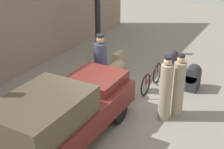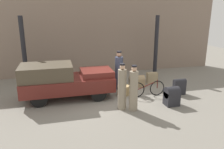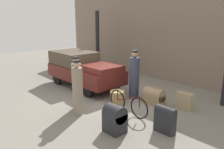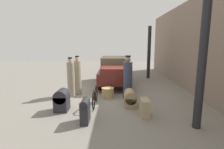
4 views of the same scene
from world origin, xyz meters
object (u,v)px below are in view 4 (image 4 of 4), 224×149
at_px(porter_carrying_trunk, 78,77).
at_px(suitcase_black_upright, 85,110).
at_px(truck, 114,70).
at_px(trunk_large_brown, 62,100).
at_px(trunk_umber_medium, 145,108).
at_px(porter_lifting_near_truck, 71,79).
at_px(trunk_barrel_dark, 130,98).
at_px(porter_with_bicycle, 128,79).
at_px(bicycle, 95,96).
at_px(wicker_basket, 108,93).

distance_m(porter_carrying_trunk, suitcase_black_upright, 3.13).
height_order(truck, trunk_large_brown, truck).
distance_m(trunk_large_brown, suitcase_black_upright, 1.36).
bearing_deg(suitcase_black_upright, trunk_umber_medium, 104.38).
xyz_separation_m(porter_carrying_trunk, suitcase_black_upright, (2.99, 0.82, -0.45)).
distance_m(porter_lifting_near_truck, suitcase_black_upright, 2.83).
bearing_deg(porter_carrying_trunk, trunk_barrel_dark, 57.09).
distance_m(porter_lifting_near_truck, porter_carrying_trunk, 0.45).
relative_size(truck, porter_carrying_trunk, 2.14).
relative_size(porter_with_bicycle, porter_carrying_trunk, 1.03).
distance_m(porter_lifting_near_truck, trunk_barrel_dark, 2.83).
relative_size(truck, bicycle, 2.34).
relative_size(wicker_basket, trunk_large_brown, 0.70).
bearing_deg(trunk_barrel_dark, porter_carrying_trunk, -122.91).
bearing_deg(bicycle, wicker_basket, 154.73).
height_order(truck, porter_lifting_near_truck, porter_lifting_near_truck).
height_order(wicker_basket, suitcase_black_upright, suitcase_black_upright).
bearing_deg(porter_with_bicycle, bicycle, -54.98).
xyz_separation_m(wicker_basket, trunk_barrel_dark, (1.00, 0.90, 0.07)).
height_order(wicker_basket, porter_with_bicycle, porter_with_bicycle).
xyz_separation_m(bicycle, trunk_large_brown, (0.58, -1.13, 0.04)).
bearing_deg(truck, porter_carrying_trunk, -38.89).
relative_size(porter_carrying_trunk, trunk_barrel_dark, 2.47).
bearing_deg(suitcase_black_upright, trunk_barrel_dark, 134.84).
bearing_deg(porter_lifting_near_truck, porter_with_bicycle, 86.45).
bearing_deg(wicker_basket, porter_carrying_trunk, -109.46).
distance_m(wicker_basket, suitcase_black_upright, 2.56).
relative_size(porter_lifting_near_truck, trunk_umber_medium, 3.10).
bearing_deg(porter_carrying_trunk, trunk_large_brown, -4.54).
relative_size(suitcase_black_upright, trunk_barrel_dark, 1.01).
distance_m(bicycle, porter_lifting_near_truck, 1.68).
bearing_deg(porter_carrying_trunk, porter_lifting_near_truck, -29.92).
bearing_deg(trunk_barrel_dark, bicycle, -91.14).
relative_size(bicycle, porter_with_bicycle, 0.89).
relative_size(bicycle, porter_lifting_near_truck, 0.94).
bearing_deg(porter_lifting_near_truck, bicycle, 47.55).
xyz_separation_m(porter_lifting_near_truck, trunk_umber_medium, (2.12, 2.93, -0.54)).
distance_m(porter_lifting_near_truck, trunk_umber_medium, 3.66).
bearing_deg(trunk_large_brown, wicker_basket, 134.39).
height_order(wicker_basket, trunk_barrel_dark, trunk_barrel_dark).
bearing_deg(trunk_umber_medium, porter_carrying_trunk, -132.74).
distance_m(bicycle, trunk_barrel_dark, 1.36).
distance_m(truck, porter_lifting_near_truck, 3.15).
relative_size(porter_carrying_trunk, trunk_large_brown, 2.33).
xyz_separation_m(porter_with_bicycle, trunk_large_brown, (1.51, -2.45, -0.46)).
bearing_deg(wicker_basket, porter_with_bicycle, 87.31).
bearing_deg(porter_lifting_near_truck, suitcase_black_upright, 21.92).
relative_size(truck, wicker_basket, 7.17).
height_order(porter_with_bicycle, trunk_umber_medium, porter_with_bicycle).
bearing_deg(truck, wicker_basket, -6.12).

